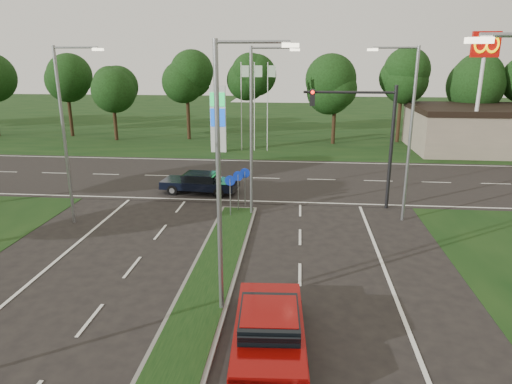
{
  "coord_description": "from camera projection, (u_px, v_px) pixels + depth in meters",
  "views": [
    {
      "loc": [
        3.31,
        -7.83,
        8.5
      ],
      "look_at": [
        1.32,
        13.17,
        2.2
      ],
      "focal_mm": 32.0,
      "sensor_mm": 36.0,
      "label": 1
    }
  ],
  "objects": [
    {
      "name": "median_signs",
      "position": [
        238.0,
        183.0,
        25.36
      ],
      "size": [
        1.16,
        1.76,
        2.38
      ],
      "color": "gray",
      "rests_on": "ground"
    },
    {
      "name": "verge_far",
      "position": [
        275.0,
        120.0,
        62.67
      ],
      "size": [
        160.0,
        50.0,
        0.02
      ],
      "primitive_type": "cube",
      "color": "black",
      "rests_on": "ground"
    },
    {
      "name": "navy_sedan",
      "position": [
        200.0,
        182.0,
        29.35
      ],
      "size": [
        4.94,
        2.41,
        1.31
      ],
      "rotation": [
        0.0,
        0.0,
        1.47
      ],
      "color": "black",
      "rests_on": "ground"
    },
    {
      "name": "streetlight_median_near",
      "position": [
        225.0,
        169.0,
        14.39
      ],
      "size": [
        2.53,
        0.22,
        9.0
      ],
      "color": "gray",
      "rests_on": "ground"
    },
    {
      "name": "cross_road",
      "position": [
        252.0,
        178.0,
        33.1
      ],
      "size": [
        160.0,
        12.0,
        0.02
      ],
      "primitive_type": "cube",
      "color": "black",
      "rests_on": "ground"
    },
    {
      "name": "red_sedan",
      "position": [
        269.0,
        328.0,
        13.57
      ],
      "size": [
        2.32,
        5.1,
        1.37
      ],
      "rotation": [
        0.0,
        0.0,
        0.06
      ],
      "color": "#790806",
      "rests_on": "ground"
    },
    {
      "name": "treeline_far",
      "position": [
        269.0,
        73.0,
        46.33
      ],
      "size": [
        6.0,
        6.0,
        9.9
      ],
      "color": "black",
      "rests_on": "ground"
    },
    {
      "name": "mcdonalds_sign",
      "position": [
        483.0,
        63.0,
        36.79
      ],
      "size": [
        2.2,
        0.47,
        10.4
      ],
      "color": "silver",
      "rests_on": "ground"
    },
    {
      "name": "median_kerb",
      "position": [
        185.0,
        342.0,
        14.0
      ],
      "size": [
        2.0,
        26.0,
        0.12
      ],
      "primitive_type": "cube",
      "color": "slate",
      "rests_on": "ground"
    },
    {
      "name": "streetlight_left_far",
      "position": [
        67.0,
        127.0,
        22.86
      ],
      "size": [
        2.53,
        0.22,
        9.0
      ],
      "color": "gray",
      "rests_on": "ground"
    },
    {
      "name": "streetlight_right_far",
      "position": [
        407.0,
        126.0,
        23.22
      ],
      "size": [
        2.53,
        0.22,
        9.0
      ],
      "rotation": [
        0.0,
        0.0,
        3.14
      ],
      "color": "gray",
      "rests_on": "ground"
    },
    {
      "name": "streetlight_median_far",
      "position": [
        255.0,
        124.0,
        23.92
      ],
      "size": [
        2.53,
        0.22,
        9.0
      ],
      "color": "gray",
      "rests_on": "ground"
    },
    {
      "name": "traffic_signal",
      "position": [
        369.0,
        128.0,
        25.39
      ],
      "size": [
        5.1,
        0.42,
        7.0
      ],
      "color": "black",
      "rests_on": "ground"
    },
    {
      "name": "commercial_building",
      "position": [
        502.0,
        130.0,
        41.99
      ],
      "size": [
        16.0,
        9.0,
        4.0
      ],
      "primitive_type": "cube",
      "color": "gray",
      "rests_on": "ground"
    },
    {
      "name": "gas_pylon",
      "position": [
        221.0,
        117.0,
        41.16
      ],
      "size": [
        5.8,
        1.26,
        8.0
      ],
      "color": "silver",
      "rests_on": "ground"
    }
  ]
}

